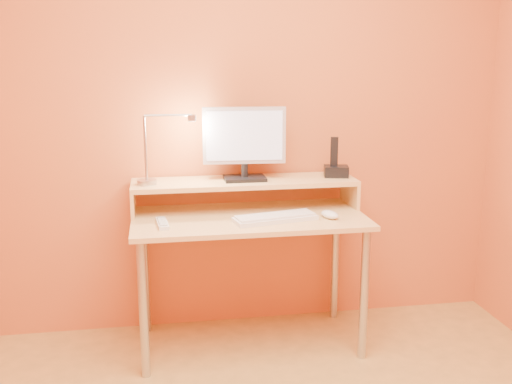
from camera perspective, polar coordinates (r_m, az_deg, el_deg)
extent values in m
cube|color=#CE6A30|center=(3.28, -1.58, 8.12)|extent=(3.00, 0.04, 2.50)
cylinder|color=#B2B1B5|center=(2.92, -10.78, -11.12)|extent=(0.04, 0.04, 0.69)
cylinder|color=#B2B1B5|center=(3.09, 10.36, -9.73)|extent=(0.04, 0.04, 0.69)
cylinder|color=#B2B1B5|center=(3.39, -10.65, -7.67)|extent=(0.04, 0.04, 0.69)
cylinder|color=#B2B1B5|center=(3.53, 7.61, -6.67)|extent=(0.04, 0.04, 0.69)
cube|color=#EEBF7C|center=(3.07, -0.67, -2.55)|extent=(1.20, 0.60, 0.02)
cube|color=#EEBF7C|center=(3.16, -11.75, -0.85)|extent=(0.02, 0.30, 0.14)
cube|color=#EEBF7C|center=(3.33, 9.02, -0.04)|extent=(0.02, 0.30, 0.14)
cube|color=#EEBF7C|center=(3.17, -1.10, 0.96)|extent=(1.20, 0.30, 0.02)
cube|color=black|center=(3.17, -1.10, 1.34)|extent=(0.22, 0.16, 0.02)
cylinder|color=black|center=(3.16, -1.10, 2.12)|extent=(0.04, 0.04, 0.07)
cube|color=silver|center=(3.14, -1.14, 5.47)|extent=(0.44, 0.06, 0.30)
cube|color=black|center=(3.16, -1.21, 5.52)|extent=(0.40, 0.04, 0.25)
cube|color=silver|center=(3.12, -1.09, 5.42)|extent=(0.40, 0.03, 0.26)
cylinder|color=#B2B1B5|center=(3.11, -10.46, 0.94)|extent=(0.10, 0.10, 0.02)
cylinder|color=#B2B1B5|center=(3.08, -10.60, 4.18)|extent=(0.01, 0.01, 0.33)
cylinder|color=#B2B1B5|center=(3.05, -8.46, 7.32)|extent=(0.24, 0.01, 0.01)
cylinder|color=#B2B1B5|center=(3.06, -6.19, 7.12)|extent=(0.04, 0.04, 0.03)
cylinder|color=#FFEAC6|center=(3.06, -6.18, 6.82)|extent=(0.03, 0.03, 0.00)
cube|color=black|center=(3.28, 7.73, 1.99)|extent=(0.15, 0.12, 0.06)
cube|color=black|center=(3.25, 7.53, 3.88)|extent=(0.04, 0.03, 0.16)
cube|color=#2473FB|center=(3.24, 8.75, 1.84)|extent=(0.01, 0.00, 0.04)
cube|color=silver|center=(2.98, 1.86, -2.58)|extent=(0.44, 0.22, 0.02)
ellipsoid|color=white|center=(3.04, 7.11, -2.16)|extent=(0.10, 0.13, 0.04)
cube|color=silver|center=(2.93, -9.01, -3.01)|extent=(0.07, 0.19, 0.02)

